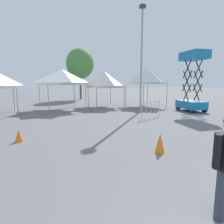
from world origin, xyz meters
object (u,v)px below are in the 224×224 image
Objects in this scene: canopy_tent_right_of_center at (62,77)px; crowd_barrier_by_lift at (151,106)px; canopy_tent_left_of_center at (146,76)px; scissor_lift at (192,94)px; tree_behind_tents_right at (80,64)px; traffic_cone_near_barrier at (160,143)px; light_pole_near_lift at (142,53)px; traffic_cone_lot_center at (19,136)px; canopy_tent_far_right at (104,79)px.

crowd_barrier_by_lift is (4.19, -6.67, -2.00)m from canopy_tent_right_of_center.
canopy_tent_right_of_center is at bearing 122.12° from crowd_barrier_by_lift.
canopy_tent_left_of_center is 0.79× the size of scissor_lift.
tree_behind_tents_right reaches higher than traffic_cone_near_barrier.
light_pole_near_lift reaches higher than crowd_barrier_by_lift.
tree_behind_tents_right is at bearing 62.96° from canopy_tent_right_of_center.
canopy_tent_left_of_center is 5.78× the size of traffic_cone_near_barrier.
canopy_tent_left_of_center is (7.79, -1.48, 0.18)m from canopy_tent_right_of_center.
scissor_lift is 7.29× the size of traffic_cone_near_barrier.
traffic_cone_lot_center is (-8.01, -1.75, -0.51)m from crowd_barrier_by_lift.
tree_behind_tents_right is 20.09m from traffic_cone_lot_center.
canopy_tent_right_of_center is 1.08× the size of canopy_tent_far_right.
traffic_cone_near_barrier is at bearing -101.78° from tree_behind_tents_right.
crowd_barrier_by_lift is (-3.60, -5.19, -2.18)m from canopy_tent_left_of_center.
canopy_tent_far_right is at bearing 47.18° from traffic_cone_lot_center.
canopy_tent_far_right is 1.65× the size of crowd_barrier_by_lift.
traffic_cone_near_barrier is (4.11, -3.48, 0.08)m from traffic_cone_lot_center.
canopy_tent_right_of_center is 0.77× the size of scissor_lift.
canopy_tent_far_right is 4.85m from light_pole_near_lift.
canopy_tent_right_of_center is at bearing -117.04° from tree_behind_tents_right.
canopy_tent_left_of_center is 13.79m from traffic_cone_lot_center.
canopy_tent_left_of_center is 11.27m from tree_behind_tents_right.
tree_behind_tents_right reaches higher than traffic_cone_lot_center.
light_pole_near_lift reaches higher than traffic_cone_lot_center.
scissor_lift is at bearing -77.13° from canopy_tent_left_of_center.
canopy_tent_right_of_center reaches higher than traffic_cone_near_barrier.
tree_behind_tents_right reaches higher than crowd_barrier_by_lift.
traffic_cone_near_barrier is (-3.63, -11.84, -2.26)m from canopy_tent_far_right.
traffic_cone_lot_center is at bearing -155.37° from light_pole_near_lift.
scissor_lift is at bearing -50.54° from canopy_tent_far_right.
canopy_tent_left_of_center is at bearing 54.29° from traffic_cone_near_barrier.
canopy_tent_left_of_center is 1.83× the size of crowd_barrier_by_lift.
traffic_cone_near_barrier is (0.29, -11.91, -2.43)m from canopy_tent_right_of_center.
canopy_tent_right_of_center reaches higher than canopy_tent_far_right.
canopy_tent_far_right reaches higher than traffic_cone_lot_center.
scissor_lift reaches higher than crowd_barrier_by_lift.
canopy_tent_left_of_center is at bearing -20.02° from canopy_tent_far_right.
tree_behind_tents_right is at bearing 64.20° from traffic_cone_lot_center.
tree_behind_tents_right is (-3.10, 10.66, 1.90)m from canopy_tent_left_of_center.
scissor_lift is at bearing 34.53° from traffic_cone_near_barrier.
tree_behind_tents_right is at bearing 91.40° from light_pole_near_lift.
canopy_tent_right_of_center reaches higher than traffic_cone_lot_center.
scissor_lift is at bearing -23.59° from light_pole_near_lift.
crowd_barrier_by_lift is at bearing -124.69° from canopy_tent_left_of_center.
crowd_barrier_by_lift is (0.27, -6.60, -1.83)m from canopy_tent_far_right.
traffic_cone_near_barrier is (-7.50, -10.43, -2.61)m from canopy_tent_left_of_center.
traffic_cone_lot_center is 0.75× the size of traffic_cone_near_barrier.
canopy_tent_right_of_center is at bearing 65.60° from traffic_cone_lot_center.
light_pole_near_lift is 4.50m from crowd_barrier_by_lift.
scissor_lift reaches higher than traffic_cone_near_barrier.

